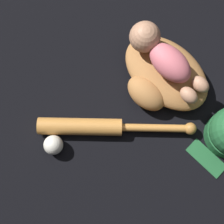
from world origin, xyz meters
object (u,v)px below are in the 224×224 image
(baseball, at_px, (53,145))
(baseball_bat, at_px, (97,127))
(baby_figure, at_px, (162,55))
(baseball_glove, at_px, (163,76))

(baseball, bearing_deg, baseball_bat, -88.84)
(baseball_bat, bearing_deg, baseball, 91.16)
(baseball, bearing_deg, baby_figure, -74.42)
(baseball_bat, relative_size, baseball, 7.63)
(baby_figure, distance_m, baseball_bat, 0.35)
(baseball_glove, bearing_deg, baseball, 100.56)
(baby_figure, bearing_deg, baseball_bat, 112.97)
(baby_figure, relative_size, baseball, 4.85)
(baseball_bat, xyz_separation_m, baseball, (-0.00, 0.17, 0.00))
(baseball_glove, height_order, baby_figure, baby_figure)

